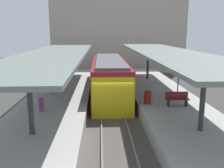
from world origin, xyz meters
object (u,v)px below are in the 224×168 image
at_px(passenger_near_bench, 41,96).
at_px(platform_sign, 179,73).
at_px(litter_bin, 148,97).
at_px(commuter_train, 110,78).
at_px(passenger_far_end, 51,81).
at_px(platform_bench, 177,98).
at_px(passenger_mid_platform, 39,82).

bearing_deg(passenger_near_bench, platform_sign, 19.49).
bearing_deg(litter_bin, commuter_train, 113.77).
bearing_deg(platform_sign, passenger_near_bench, -160.51).
bearing_deg(passenger_far_end, litter_bin, -23.99).
xyz_separation_m(platform_bench, passenger_far_end, (-8.28, 3.49, 0.45)).
xyz_separation_m(platform_bench, platform_sign, (0.84, 2.51, 1.16)).
bearing_deg(passenger_mid_platform, passenger_near_bench, -74.56).
distance_m(platform_bench, platform_sign, 2.89).
distance_m(litter_bin, passenger_mid_platform, 7.93).
xyz_separation_m(commuter_train, platform_sign, (4.76, -3.07, 0.90)).
bearing_deg(passenger_near_bench, passenger_mid_platform, 105.44).
xyz_separation_m(platform_bench, litter_bin, (-1.71, 0.57, -0.06)).
xyz_separation_m(platform_sign, litter_bin, (-2.55, -1.94, -1.22)).
height_order(commuter_train, platform_bench, commuter_train).
xyz_separation_m(passenger_mid_platform, passenger_far_end, (0.85, 0.20, 0.03)).
height_order(litter_bin, passenger_far_end, passenger_far_end).
relative_size(commuter_train, passenger_near_bench, 6.35).
relative_size(platform_sign, passenger_near_bench, 1.27).
relative_size(commuter_train, passenger_far_end, 6.29).
xyz_separation_m(platform_sign, passenger_near_bench, (-8.89, -3.15, -0.72)).
bearing_deg(platform_sign, passenger_far_end, 173.82).
bearing_deg(passenger_near_bench, passenger_far_end, 93.24).
distance_m(commuter_train, platform_bench, 6.82).
xyz_separation_m(platform_sign, passenger_mid_platform, (-9.98, 0.79, -0.74)).
distance_m(platform_sign, passenger_far_end, 9.21).
bearing_deg(platform_sign, litter_bin, -142.74).
xyz_separation_m(passenger_near_bench, passenger_far_end, (-0.23, 4.13, 0.01)).
xyz_separation_m(platform_sign, passenger_far_end, (-9.12, 0.99, -0.71)).
distance_m(commuter_train, passenger_far_end, 4.84).
bearing_deg(passenger_mid_platform, platform_sign, -4.54).
bearing_deg(commuter_train, passenger_mid_platform, -156.43).
bearing_deg(platform_bench, commuter_train, 125.04).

